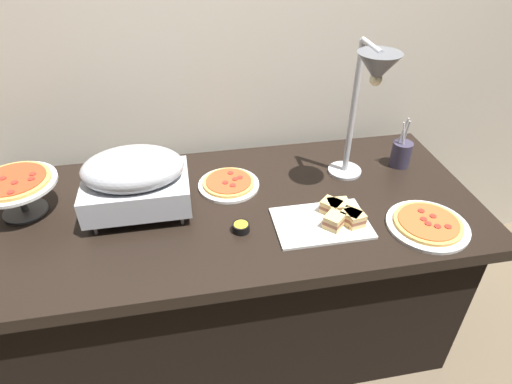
# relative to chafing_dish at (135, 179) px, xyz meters

# --- Properties ---
(ground_plane) EXTENTS (8.00, 8.00, 0.00)m
(ground_plane) POSITION_rel_chafing_dish_xyz_m (0.34, -0.03, -0.90)
(ground_plane) COLOR brown
(back_wall) EXTENTS (4.40, 0.04, 2.40)m
(back_wall) POSITION_rel_chafing_dish_xyz_m (0.34, 0.47, 0.30)
(back_wall) COLOR beige
(back_wall) RESTS_ON ground_plane
(buffet_table) EXTENTS (1.90, 0.84, 0.76)m
(buffet_table) POSITION_rel_chafing_dish_xyz_m (0.34, -0.03, -0.52)
(buffet_table) COLOR black
(buffet_table) RESTS_ON ground_plane
(chafing_dish) EXTENTS (0.38, 0.26, 0.26)m
(chafing_dish) POSITION_rel_chafing_dish_xyz_m (0.00, 0.00, 0.00)
(chafing_dish) COLOR #B7BABF
(chafing_dish) RESTS_ON buffet_table
(heat_lamp) EXTENTS (0.15, 0.29, 0.56)m
(heat_lamp) POSITION_rel_chafing_dish_xyz_m (0.85, -0.00, 0.30)
(heat_lamp) COLOR #B7BABF
(heat_lamp) RESTS_ON buffet_table
(pizza_plate_front) EXTENTS (0.25, 0.25, 0.03)m
(pizza_plate_front) POSITION_rel_chafing_dish_xyz_m (0.35, 0.10, -0.13)
(pizza_plate_front) COLOR white
(pizza_plate_front) RESTS_ON buffet_table
(pizza_plate_center) EXTENTS (0.29, 0.29, 0.03)m
(pizza_plate_center) POSITION_rel_chafing_dish_xyz_m (1.01, -0.28, -0.13)
(pizza_plate_center) COLOR white
(pizza_plate_center) RESTS_ON buffet_table
(pizza_plate_raised_stand) EXTENTS (0.29, 0.29, 0.15)m
(pizza_plate_raised_stand) POSITION_rel_chafing_dish_xyz_m (-0.42, 0.07, -0.02)
(pizza_plate_raised_stand) COLOR #595B60
(pizza_plate_raised_stand) RESTS_ON buffet_table
(sandwich_platter) EXTENTS (0.34, 0.23, 0.06)m
(sandwich_platter) POSITION_rel_chafing_dish_xyz_m (0.68, -0.20, -0.12)
(sandwich_platter) COLOR white
(sandwich_platter) RESTS_ON buffet_table
(sauce_cup_near) EXTENTS (0.06, 0.06, 0.03)m
(sauce_cup_near) POSITION_rel_chafing_dish_xyz_m (0.35, -0.18, -0.13)
(sauce_cup_near) COLOR black
(sauce_cup_near) RESTS_ON buffet_table
(utensil_holder) EXTENTS (0.08, 0.08, 0.23)m
(utensil_holder) POSITION_rel_chafing_dish_xyz_m (1.10, 0.13, -0.09)
(utensil_holder) COLOR #383347
(utensil_holder) RESTS_ON buffet_table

